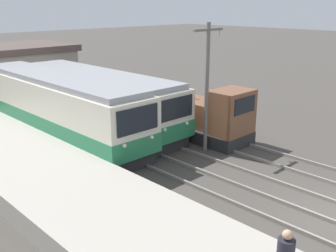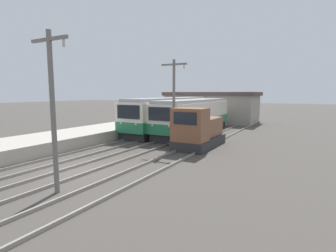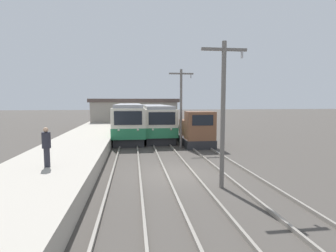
# 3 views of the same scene
# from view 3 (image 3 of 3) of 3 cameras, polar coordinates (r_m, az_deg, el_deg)

# --- Properties ---
(ground_plane) EXTENTS (200.00, 200.00, 0.00)m
(ground_plane) POSITION_cam_3_polar(r_m,az_deg,el_deg) (14.18, 1.59, -10.35)
(ground_plane) COLOR #47423D
(platform_left) EXTENTS (4.50, 54.00, 0.88)m
(platform_left) POSITION_cam_3_polar(r_m,az_deg,el_deg) (14.48, -23.94, -8.68)
(platform_left) COLOR #ADA599
(platform_left) RESTS_ON ground
(track_left) EXTENTS (1.54, 60.00, 0.14)m
(track_left) POSITION_cam_3_polar(r_m,az_deg,el_deg) (13.99, -9.15, -10.33)
(track_left) COLOR gray
(track_left) RESTS_ON ground
(track_center) EXTENTS (1.54, 60.00, 0.14)m
(track_center) POSITION_cam_3_polar(r_m,az_deg,el_deg) (14.19, 2.40, -10.04)
(track_center) COLOR gray
(track_center) RESTS_ON ground
(track_right) EXTENTS (1.54, 60.00, 0.14)m
(track_right) POSITION_cam_3_polar(r_m,az_deg,el_deg) (14.99, 13.93, -9.36)
(track_right) COLOR gray
(track_right) RESTS_ON ground
(commuter_train_left) EXTENTS (2.84, 14.08, 3.53)m
(commuter_train_left) POSITION_cam_3_polar(r_m,az_deg,el_deg) (28.35, -8.39, 0.96)
(commuter_train_left) COLOR #28282B
(commuter_train_left) RESTS_ON ground
(commuter_train_center) EXTENTS (2.84, 13.16, 3.40)m
(commuter_train_center) POSITION_cam_3_polar(r_m,az_deg,el_deg) (28.46, -2.75, 0.92)
(commuter_train_center) COLOR #28282B
(commuter_train_center) RESTS_ON ground
(shunting_locomotive) EXTENTS (2.40, 5.28, 3.00)m
(shunting_locomotive) POSITION_cam_3_polar(r_m,az_deg,el_deg) (22.99, 6.02, -1.17)
(shunting_locomotive) COLOR #28282B
(shunting_locomotive) RESTS_ON ground
(catenary_mast_near) EXTENTS (2.00, 0.20, 6.40)m
(catenary_mast_near) POSITION_cam_3_polar(r_m,az_deg,el_deg) (11.67, 11.92, 3.63)
(catenary_mast_near) COLOR slate
(catenary_mast_near) RESTS_ON ground
(catenary_mast_mid) EXTENTS (2.00, 0.20, 6.40)m
(catenary_mast_mid) POSITION_cam_3_polar(r_m,az_deg,el_deg) (21.47, 2.88, 4.56)
(catenary_mast_mid) COLOR slate
(catenary_mast_mid) RESTS_ON ground
(person_on_platform) EXTENTS (0.38, 0.38, 1.80)m
(person_on_platform) POSITION_cam_3_polar(r_m,az_deg,el_deg) (13.04, -24.94, -3.85)
(person_on_platform) COLOR #282833
(person_on_platform) RESTS_ON platform_left
(station_building) EXTENTS (12.60, 6.30, 4.15)m
(station_building) POSITION_cam_3_polar(r_m,az_deg,el_deg) (39.50, -7.32, 2.90)
(station_building) COLOR gray
(station_building) RESTS_ON ground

